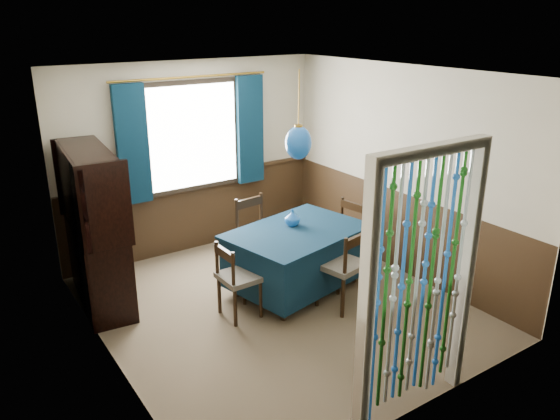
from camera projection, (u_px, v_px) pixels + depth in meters
floor at (277, 306)px, 5.99m from camera, size 4.00×4.00×0.00m
ceiling at (277, 73)px, 5.14m from camera, size 4.00×4.00×0.00m
wall_back at (193, 158)px, 7.13m from camera, size 3.60×0.00×3.60m
wall_front at (428, 270)px, 4.00m from camera, size 3.60×0.00×3.60m
wall_left at (101, 236)px, 4.62m from camera, size 0.00×4.00×4.00m
wall_right at (403, 172)px, 6.51m from camera, size 0.00×4.00×4.00m
wainscot_back at (196, 212)px, 7.37m from camera, size 3.60×0.00×3.60m
wainscot_front at (418, 356)px, 4.27m from camera, size 3.60×0.00×3.60m
wainscot_left at (112, 313)px, 4.88m from camera, size 0.00×4.00×4.00m
wainscot_right at (397, 230)px, 6.75m from camera, size 0.00×4.00×4.00m
window at (193, 136)px, 6.99m from camera, size 1.32×0.12×1.42m
doorway at (419, 291)px, 4.12m from camera, size 1.16×0.12×2.18m
dining_table at (297, 255)px, 6.24m from camera, size 1.71×1.35×0.73m
chair_near at (344, 266)px, 5.83m from camera, size 0.53×0.51×0.91m
chair_far at (257, 233)px, 6.69m from camera, size 0.51×0.50×0.93m
chair_left at (237, 278)px, 5.66m from camera, size 0.40×0.42×0.83m
chair_right at (344, 233)px, 6.82m from camera, size 0.46×0.48×0.84m
sideboard at (97, 251)px, 5.91m from camera, size 0.59×1.37×1.74m
pendant_lamp at (298, 142)px, 5.80m from camera, size 0.29×0.29×0.94m
vase_table at (292, 218)px, 6.24m from camera, size 0.22×0.22×0.17m
bowl_shelf at (102, 202)px, 5.59m from camera, size 0.23×0.23×0.05m
vase_sideboard at (90, 211)px, 6.08m from camera, size 0.20×0.20×0.17m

